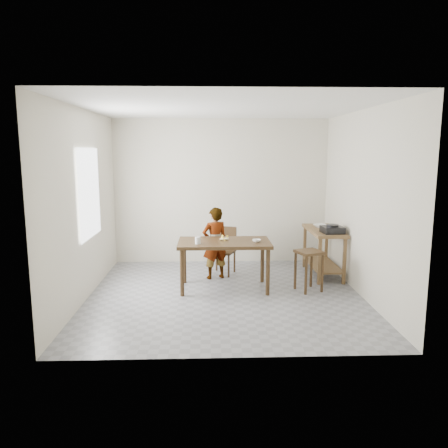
{
  "coord_description": "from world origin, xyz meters",
  "views": [
    {
      "loc": [
        -0.24,
        -6.21,
        2.11
      ],
      "look_at": [
        0.0,
        0.4,
        1.0
      ],
      "focal_mm": 35.0,
      "sensor_mm": 36.0,
      "label": 1
    }
  ],
  "objects_px": {
    "child": "(215,243)",
    "stool": "(309,271)",
    "dining_chair": "(222,251)",
    "prep_counter": "(323,252)",
    "dining_table": "(224,265)"
  },
  "relations": [
    {
      "from": "dining_table",
      "to": "prep_counter",
      "type": "distance_m",
      "value": 1.86
    },
    {
      "from": "dining_chair",
      "to": "stool",
      "type": "xyz_separation_m",
      "value": [
        1.28,
        -0.96,
        -0.09
      ]
    },
    {
      "from": "dining_chair",
      "to": "stool",
      "type": "height_order",
      "value": "dining_chair"
    },
    {
      "from": "dining_chair",
      "to": "stool",
      "type": "bearing_deg",
      "value": -16.4
    },
    {
      "from": "prep_counter",
      "to": "child",
      "type": "height_order",
      "value": "child"
    },
    {
      "from": "dining_chair",
      "to": "dining_table",
      "type": "bearing_deg",
      "value": -69.38
    },
    {
      "from": "child",
      "to": "stool",
      "type": "xyz_separation_m",
      "value": [
        1.42,
        -0.71,
        -0.29
      ]
    },
    {
      "from": "child",
      "to": "dining_chair",
      "type": "distance_m",
      "value": 0.35
    },
    {
      "from": "dining_table",
      "to": "dining_chair",
      "type": "xyz_separation_m",
      "value": [
        -0.0,
        0.83,
        0.03
      ]
    },
    {
      "from": "prep_counter",
      "to": "dining_chair",
      "type": "bearing_deg",
      "value": 175.77
    },
    {
      "from": "child",
      "to": "dining_chair",
      "type": "bearing_deg",
      "value": -139.05
    },
    {
      "from": "dining_table",
      "to": "prep_counter",
      "type": "xyz_separation_m",
      "value": [
        1.72,
        0.7,
        0.03
      ]
    },
    {
      "from": "child",
      "to": "dining_table",
      "type": "bearing_deg",
      "value": 82.01
    },
    {
      "from": "child",
      "to": "stool",
      "type": "height_order",
      "value": "child"
    },
    {
      "from": "prep_counter",
      "to": "child",
      "type": "distance_m",
      "value": 1.87
    }
  ]
}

